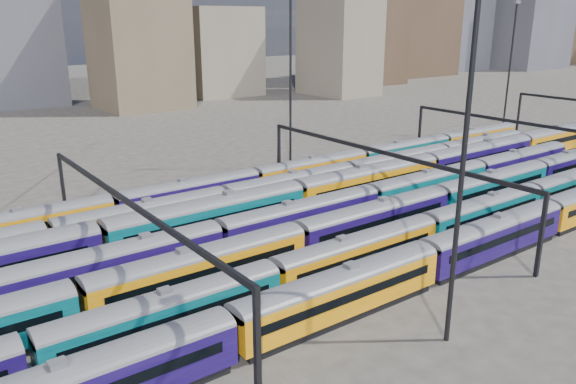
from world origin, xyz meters
TOP-DOWN VIEW (x-y plane):
  - ground at (0.00, 0.00)m, footprint 500.00×500.00m
  - rake_0 at (-9.07, -15.00)m, footprint 97.47×2.86m
  - rake_1 at (6.73, -10.00)m, footprint 111.08×2.71m
  - rake_2 at (4.51, -5.00)m, footprint 100.86×2.96m
  - rake_3 at (-11.33, 0.00)m, footprint 119.78×2.92m
  - rake_4 at (-9.55, 5.00)m, footprint 158.43×3.31m
  - rake_5 at (-14.59, 10.00)m, footprint 134.54×2.81m
  - rake_6 at (-6.74, 15.00)m, footprint 131.16×2.74m
  - gantry_1 at (-20.00, 0.00)m, footprint 0.35×40.35m
  - gantry_2 at (10.00, 0.00)m, footprint 0.35×40.35m
  - gantry_3 at (40.00, 0.00)m, footprint 0.35×40.35m
  - mast_2 at (-5.00, -22.00)m, footprint 1.40×0.50m
  - mast_3 at (15.00, 24.00)m, footprint 1.40×0.50m
  - mast_5 at (65.00, 20.00)m, footprint 1.40×0.50m
  - skyline at (104.75, 105.73)m, footprint 399.22×60.48m

SIDE VIEW (x-z plane):
  - ground at x=0.00m, z-range 0.00..0.00m
  - rake_1 at x=6.73m, z-range 0.11..4.66m
  - rake_6 at x=-6.74m, z-range 0.12..4.72m
  - rake_5 at x=-14.59m, z-range 0.12..4.84m
  - rake_0 at x=-9.07m, z-range 0.12..4.92m
  - rake_3 at x=-11.33m, z-range 0.12..5.04m
  - rake_2 at x=4.51m, z-range 0.12..5.10m
  - rake_4 at x=-9.55m, z-range 0.14..5.72m
  - gantry_1 at x=-20.00m, z-range 2.78..10.80m
  - gantry_2 at x=10.00m, z-range 2.78..10.80m
  - gantry_3 at x=40.00m, z-range 2.78..10.80m
  - mast_2 at x=-5.00m, z-range 1.17..26.77m
  - mast_3 at x=15.00m, z-range 1.17..26.77m
  - mast_5 at x=65.00m, z-range 1.17..26.77m
  - skyline at x=104.75m, z-range -4.18..45.85m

